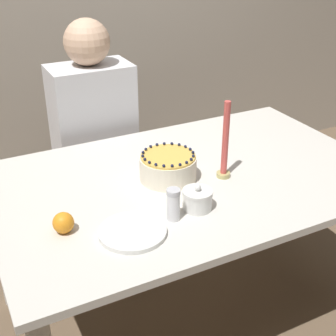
{
  "coord_description": "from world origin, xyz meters",
  "views": [
    {
      "loc": [
        -0.83,
        -1.44,
        1.65
      ],
      "look_at": [
        -0.09,
        0.02,
        0.78
      ],
      "focal_mm": 50.0,
      "sensor_mm": 36.0,
      "label": 1
    }
  ],
  "objects_px": {
    "cake": "(168,167)",
    "candle": "(225,147)",
    "sugar_shaker": "(173,204)",
    "person_man_blue_shirt": "(96,156)",
    "sugar_bowl": "(197,199)"
  },
  "relations": [
    {
      "from": "sugar_shaker",
      "to": "person_man_blue_shirt",
      "type": "distance_m",
      "value": 0.97
    },
    {
      "from": "sugar_shaker",
      "to": "candle",
      "type": "xyz_separation_m",
      "value": [
        0.32,
        0.18,
        0.07
      ]
    },
    {
      "from": "person_man_blue_shirt",
      "to": "candle",
      "type": "bearing_deg",
      "value": 110.69
    },
    {
      "from": "candle",
      "to": "person_man_blue_shirt",
      "type": "xyz_separation_m",
      "value": [
        -0.29,
        0.76,
        -0.31
      ]
    },
    {
      "from": "cake",
      "to": "candle",
      "type": "bearing_deg",
      "value": -22.71
    },
    {
      "from": "person_man_blue_shirt",
      "to": "cake",
      "type": "bearing_deg",
      "value": 96.9
    },
    {
      "from": "sugar_bowl",
      "to": "cake",
      "type": "bearing_deg",
      "value": 88.39
    },
    {
      "from": "sugar_shaker",
      "to": "candle",
      "type": "relative_size",
      "value": 0.37
    },
    {
      "from": "sugar_shaker",
      "to": "person_man_blue_shirt",
      "type": "relative_size",
      "value": 0.09
    },
    {
      "from": "cake",
      "to": "sugar_shaker",
      "type": "xyz_separation_m",
      "value": [
        -0.11,
        -0.27,
        0.01
      ]
    },
    {
      "from": "cake",
      "to": "sugar_shaker",
      "type": "height_order",
      "value": "sugar_shaker"
    },
    {
      "from": "sugar_bowl",
      "to": "sugar_shaker",
      "type": "bearing_deg",
      "value": -168.3
    },
    {
      "from": "candle",
      "to": "cake",
      "type": "bearing_deg",
      "value": 157.29
    },
    {
      "from": "cake",
      "to": "person_man_blue_shirt",
      "type": "distance_m",
      "value": 0.72
    },
    {
      "from": "sugar_bowl",
      "to": "candle",
      "type": "bearing_deg",
      "value": 36.52
    }
  ]
}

